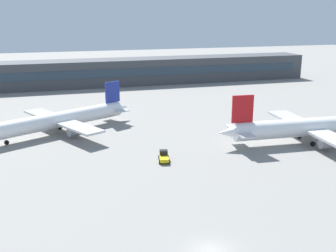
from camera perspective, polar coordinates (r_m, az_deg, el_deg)
ground_plane at (r=82.45m, az=-4.57°, el=-2.37°), size 400.00×400.00×0.00m
terminal_building at (r=147.49m, az=-10.16°, el=7.23°), size 158.22×12.13×9.00m
airplane_near at (r=87.39m, az=19.86°, el=-0.09°), size 41.49×28.94×10.25m
airplane_mid at (r=90.88m, az=-15.20°, el=0.74°), size 35.48×25.70×9.53m
baggage_tug_yellow at (r=72.38m, az=-0.59°, el=-4.25°), size 2.45×3.84×1.75m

